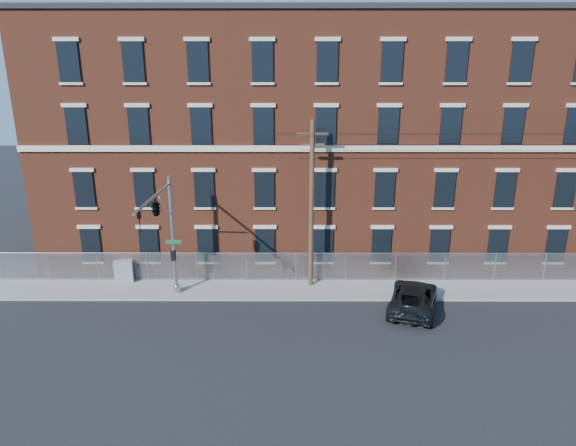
# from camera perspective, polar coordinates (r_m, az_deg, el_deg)

# --- Properties ---
(ground) EXTENTS (140.00, 140.00, 0.00)m
(ground) POSITION_cam_1_polar(r_m,az_deg,el_deg) (25.39, -1.46, -12.54)
(ground) COLOR black
(ground) RESTS_ON ground
(sidewalk) EXTENTS (65.00, 3.00, 0.12)m
(sidewalk) POSITION_cam_1_polar(r_m,az_deg,el_deg) (31.89, 21.09, -7.26)
(sidewalk) COLOR gray
(sidewalk) RESTS_ON ground
(mill_building) EXTENTS (55.30, 14.32, 16.30)m
(mill_building) POSITION_cam_1_polar(r_m,az_deg,el_deg) (38.05, 17.69, 9.51)
(mill_building) COLOR brown
(mill_building) RESTS_ON ground
(chain_link_fence) EXTENTS (59.06, 0.06, 1.85)m
(chain_link_fence) POSITION_cam_1_polar(r_m,az_deg,el_deg) (32.64, 20.48, -4.75)
(chain_link_fence) COLOR #A5A8AD
(chain_link_fence) RESTS_ON ground
(traffic_signal_mast) EXTENTS (0.90, 6.75, 7.00)m
(traffic_signal_mast) POSITION_cam_1_polar(r_m,az_deg,el_deg) (26.19, -14.66, 0.61)
(traffic_signal_mast) COLOR #9EA0A5
(traffic_signal_mast) RESTS_ON ground
(utility_pole_near) EXTENTS (1.80, 0.28, 10.00)m
(utility_pole_near) POSITION_cam_1_polar(r_m,az_deg,el_deg) (28.66, 2.77, 2.42)
(utility_pole_near) COLOR #463423
(utility_pole_near) RESTS_ON ground
(pickup_truck) EXTENTS (3.90, 5.65, 1.43)m
(pickup_truck) POSITION_cam_1_polar(r_m,az_deg,el_deg) (28.11, 14.38, -8.41)
(pickup_truck) COLOR black
(pickup_truck) RESTS_ON ground
(utility_cabinet) EXTENTS (1.19, 0.75, 1.38)m
(utility_cabinet) POSITION_cam_1_polar(r_m,az_deg,el_deg) (32.13, -18.61, -5.37)
(utility_cabinet) COLOR gray
(utility_cabinet) RESTS_ON sidewalk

